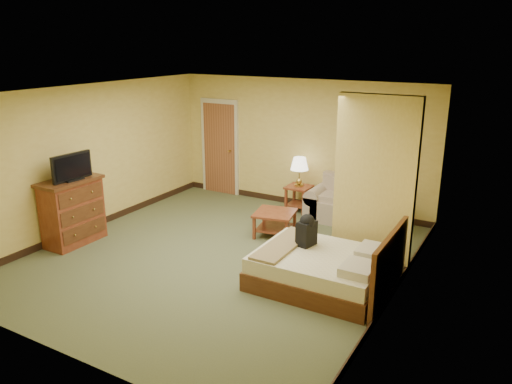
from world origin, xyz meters
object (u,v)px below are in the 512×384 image
Objects in this scene: bed at (325,269)px; loveseat at (352,208)px; coffee_table at (275,219)px; dresser at (73,211)px.

loveseat is at bearing 101.35° from bed.
coffee_table is 2.02m from bed.
dresser is at bearing -144.82° from coffee_table.
loveseat is 5.01m from dresser.
coffee_table is at bearing -126.01° from loveseat.
loveseat is 1.63m from coffee_table.
loveseat is 2.11× the size of coffee_table.
dresser reaches higher than bed.
dresser is 4.36m from bed.
coffee_table is at bearing 35.18° from dresser.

